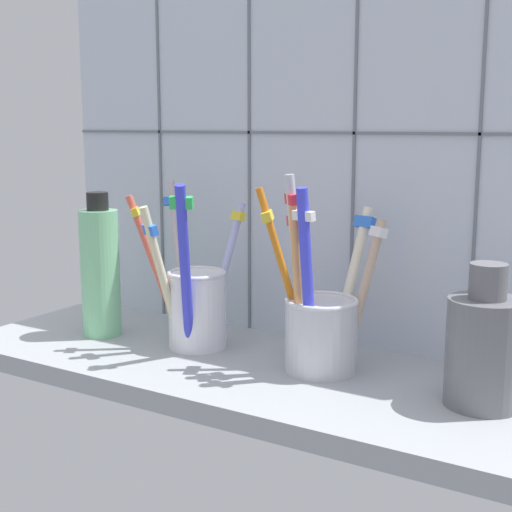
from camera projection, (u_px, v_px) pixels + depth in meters
counter_slab at (246, 372)px, 72.84cm from camera, size 64.00×22.00×2.00cm
tile_wall_back at (304, 154)px, 79.04cm from camera, size 64.00×2.20×45.00cm
toothbrush_cup_left at (195, 301)px, 76.97cm from camera, size 10.77×12.45×18.10cm
toothbrush_cup_right at (320, 322)px, 69.59cm from camera, size 11.11×11.54×19.19cm
ceramic_vase at (484, 348)px, 60.91cm from camera, size 6.45×6.45×12.34cm
soap_bottle at (101, 270)px, 81.41cm from camera, size 4.38×4.38×16.28cm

